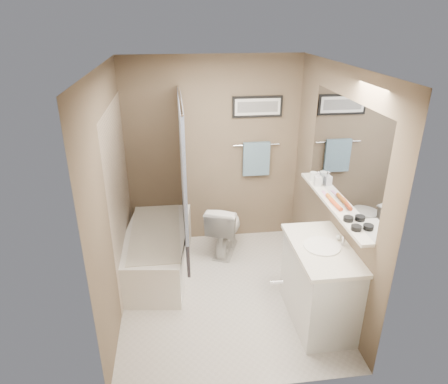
{
  "coord_description": "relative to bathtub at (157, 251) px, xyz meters",
  "views": [
    {
      "loc": [
        -0.47,
        -3.54,
        2.81
      ],
      "look_at": [
        0.0,
        0.15,
        1.15
      ],
      "focal_mm": 32.0,
      "sensor_mm": 36.0,
      "label": 1
    }
  ],
  "objects": [
    {
      "name": "ground",
      "position": [
        0.75,
        -0.56,
        -0.25
      ],
      "size": [
        2.5,
        2.5,
        0.0
      ],
      "primitive_type": "plane",
      "color": "beige",
      "rests_on": "ground"
    },
    {
      "name": "ceiling",
      "position": [
        0.75,
        -0.56,
        2.13
      ],
      "size": [
        2.2,
        2.5,
        0.04
      ],
      "primitive_type": "cube",
      "color": "white",
      "rests_on": "wall_back"
    },
    {
      "name": "wall_back",
      "position": [
        0.75,
        0.67,
        0.95
      ],
      "size": [
        2.2,
        0.04,
        2.4
      ],
      "primitive_type": "cube",
      "color": "brown",
      "rests_on": "ground"
    },
    {
      "name": "wall_front",
      "position": [
        0.75,
        -1.79,
        0.95
      ],
      "size": [
        2.2,
        0.04,
        2.4
      ],
      "primitive_type": "cube",
      "color": "brown",
      "rests_on": "ground"
    },
    {
      "name": "wall_left",
      "position": [
        -0.33,
        -0.56,
        0.95
      ],
      "size": [
        0.04,
        2.5,
        2.4
      ],
      "primitive_type": "cube",
      "color": "brown",
      "rests_on": "ground"
    },
    {
      "name": "wall_right",
      "position": [
        1.83,
        -0.56,
        0.95
      ],
      "size": [
        0.04,
        2.5,
        2.4
      ],
      "primitive_type": "cube",
      "color": "brown",
      "rests_on": "ground"
    },
    {
      "name": "tile_surround",
      "position": [
        -0.34,
        -0.06,
        0.75
      ],
      "size": [
        0.02,
        1.55,
        2.0
      ],
      "primitive_type": "cube",
      "color": "#BCA68E",
      "rests_on": "wall_left"
    },
    {
      "name": "curtain_rod",
      "position": [
        0.35,
        -0.06,
        1.8
      ],
      "size": [
        0.02,
        1.55,
        0.02
      ],
      "primitive_type": "cylinder",
      "rotation": [
        1.57,
        0.0,
        0.0
      ],
      "color": "silver",
      "rests_on": "wall_left"
    },
    {
      "name": "curtain_upper",
      "position": [
        0.35,
        -0.06,
        1.15
      ],
      "size": [
        0.03,
        1.45,
        1.28
      ],
      "primitive_type": "cube",
      "color": "silver",
      "rests_on": "curtain_rod"
    },
    {
      "name": "curtain_lower",
      "position": [
        0.35,
        -0.06,
        0.33
      ],
      "size": [
        0.03,
        1.45,
        0.36
      ],
      "primitive_type": "cube",
      "color": "#252F46",
      "rests_on": "curtain_rod"
    },
    {
      "name": "mirror",
      "position": [
        1.84,
        -0.71,
        1.37
      ],
      "size": [
        0.02,
        1.6,
        1.0
      ],
      "primitive_type": "cube",
      "color": "silver",
      "rests_on": "wall_right"
    },
    {
      "name": "shelf",
      "position": [
        1.79,
        -0.71,
        0.85
      ],
      "size": [
        0.12,
        1.6,
        0.03
      ],
      "primitive_type": "cube",
      "color": "silver",
      "rests_on": "wall_right"
    },
    {
      "name": "towel_bar",
      "position": [
        1.3,
        0.65,
        1.05
      ],
      "size": [
        0.6,
        0.02,
        0.02
      ],
      "primitive_type": "cylinder",
      "rotation": [
        0.0,
        1.57,
        0.0
      ],
      "color": "silver",
      "rests_on": "wall_back"
    },
    {
      "name": "towel",
      "position": [
        1.3,
        0.63,
        0.87
      ],
      "size": [
        0.34,
        0.05,
        0.44
      ],
      "primitive_type": "cube",
      "color": "#87B1C4",
      "rests_on": "towel_bar"
    },
    {
      "name": "art_frame",
      "position": [
        1.3,
        0.67,
        1.53
      ],
      "size": [
        0.62,
        0.02,
        0.26
      ],
      "primitive_type": "cube",
      "color": "black",
      "rests_on": "wall_back"
    },
    {
      "name": "art_mat",
      "position": [
        1.3,
        0.66,
        1.53
      ],
      "size": [
        0.56,
        0.0,
        0.2
      ],
      "primitive_type": "cube",
      "color": "white",
      "rests_on": "art_frame"
    },
    {
      "name": "art_image",
      "position": [
        1.3,
        0.65,
        1.53
      ],
      "size": [
        0.5,
        0.0,
        0.13
      ],
      "primitive_type": "cube",
      "color": "#595959",
      "rests_on": "art_mat"
    },
    {
      "name": "door",
      "position": [
        1.3,
        -1.8,
        0.75
      ],
      "size": [
        0.8,
        0.02,
        2.0
      ],
      "primitive_type": "cube",
      "color": "silver",
      "rests_on": "wall_front"
    },
    {
      "name": "door_handle",
      "position": [
        0.97,
        -1.75,
        0.75
      ],
      "size": [
        0.1,
        0.02,
        0.02
      ],
      "primitive_type": "cylinder",
      "rotation": [
        0.0,
        1.57,
        0.0
      ],
      "color": "silver",
      "rests_on": "door"
    },
    {
      "name": "bathtub",
      "position": [
        0.0,
        0.0,
        0.0
      ],
      "size": [
        0.87,
        1.57,
        0.5
      ],
      "primitive_type": "cube",
      "rotation": [
        0.0,
        0.0,
        -0.12
      ],
      "color": "white",
      "rests_on": "ground"
    },
    {
      "name": "tub_rim",
      "position": [
        -0.0,
        0.0,
        0.25
      ],
      "size": [
        0.56,
        1.36,
        0.02
      ],
      "primitive_type": "cube",
      "color": "beige",
      "rests_on": "bathtub"
    },
    {
      "name": "toilet",
      "position": [
        0.85,
        0.29,
        0.09
      ],
      "size": [
        0.59,
        0.76,
        0.68
      ],
      "primitive_type": "imported",
      "rotation": [
        0.0,
        0.0,
        2.79
      ],
      "color": "silver",
      "rests_on": "ground"
    },
    {
      "name": "vanity",
      "position": [
        1.6,
        -1.07,
        0.15
      ],
      "size": [
        0.51,
        0.91,
        0.8
      ],
      "primitive_type": "cube",
      "rotation": [
        0.0,
        0.0,
        0.01
      ],
      "color": "silver",
      "rests_on": "ground"
    },
    {
      "name": "countertop",
      "position": [
        1.59,
        -1.07,
        0.57
      ],
      "size": [
        0.54,
        0.96,
        0.04
      ],
      "primitive_type": "cube",
      "color": "silver",
      "rests_on": "vanity"
    },
    {
      "name": "sink_basin",
      "position": [
        1.58,
        -1.07,
        0.6
      ],
      "size": [
        0.34,
        0.34,
        0.01
      ],
      "primitive_type": "cylinder",
      "color": "white",
      "rests_on": "countertop"
    },
    {
      "name": "faucet_spout",
      "position": [
        1.78,
        -1.07,
        0.64
      ],
      "size": [
        0.02,
        0.02,
        0.1
      ],
      "primitive_type": "cylinder",
      "color": "silver",
      "rests_on": "countertop"
    },
    {
      "name": "faucet_knob",
      "position": [
        1.78,
        -0.97,
        0.62
      ],
      "size": [
        0.05,
        0.05,
        0.05
      ],
      "primitive_type": "sphere",
      "color": "white",
      "rests_on": "countertop"
    },
    {
      "name": "candle_bowl_near",
      "position": [
        1.79,
        -1.27,
        0.89
      ],
      "size": [
        0.09,
        0.09,
        0.04
      ],
      "primitive_type": "cylinder",
      "color": "black",
      "rests_on": "shelf"
    },
    {
      "name": "candle_bowl_far",
      "position": [
        1.79,
        -1.1,
        0.89
      ],
      "size": [
        0.09,
        0.09,
        0.04
      ],
      "primitive_type": "cylinder",
      "color": "black",
      "rests_on": "shelf"
    },
    {
      "name": "hair_brush_front",
      "position": [
        1.79,
        -0.81,
        0.89
      ],
      "size": [
        0.06,
        0.22,
        0.04
      ],
      "primitive_type": "cylinder",
      "rotation": [
        1.57,
        0.0,
        0.07
      ],
      "color": "#D1481D",
      "rests_on": "shelf"
    },
    {
      "name": "hair_brush_back",
      "position": [
        1.79,
        -0.69,
        0.89
      ],
      "size": [
        0.04,
        0.22,
        0.04
      ],
      "primitive_type": "cylinder",
      "rotation": [
        1.57,
        0.0,
        0.0
      ],
      "color": "#C7621C",
      "rests_on": "shelf"
    },
    {
      "name": "pink_comb",
      "position": [
        1.79,
        -0.52,
        0.87
      ],
      "size": [
        0.04,
        0.16,
        0.01
      ],
      "primitive_type": "cube",
      "rotation": [
        0.0,
        0.0,
        -0.07
      ],
      "color": "pink",
      "rests_on": "shelf"
    },
    {
      "name": "glass_jar",
      "position": [
        1.79,
        -0.15,
        0.92
      ],
      "size": [
        0.08,
        0.08,
        0.1
      ],
      "primitive_type": "cylinder",
      "color": "white",
      "rests_on": "shelf"
    },
    {
      "name": "soap_bottle",
      "position": [
        1.79,
        -0.29,
        0.94
      ],
      "size": [
        0.08,
        0.08,
        0.16
      ],
      "primitive_type": "imported",
      "rotation": [
        0.0,
        0.0,
        -0.11
      ],
      "color": "#999999",
      "rests_on": "shelf"
    }
  ]
}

